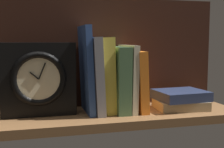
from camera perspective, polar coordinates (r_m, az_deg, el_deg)
name	(u,v)px	position (r cm, az deg, el deg)	size (l,w,h in cm)	color
ground_plane	(112,116)	(92.67, 0.08, -7.89)	(77.31, 23.39, 2.50)	brown
back_panel	(104,52)	(100.67, -1.57, 4.06)	(77.31, 1.20, 35.09)	black
book_blue_modern	(86,70)	(90.72, -4.80, 0.84)	(1.81, 14.36, 25.74)	#2D4C8E
book_gray_chess	(94,75)	(91.36, -3.29, -0.17)	(2.45, 16.25, 22.40)	gray
book_yellow_seinlanguage	(105,75)	(92.08, -1.30, -0.13)	(3.49, 12.67, 22.33)	gold
book_green_romantic	(118,79)	(93.26, 1.08, -0.91)	(3.86, 16.45, 19.53)	#476B44
book_cream_twain	(127,78)	(94.14, 2.90, -0.71)	(1.78, 16.38, 20.01)	beige
book_orange_pandolfini	(135,80)	(95.06, 4.34, -1.19)	(2.63, 16.68, 18.22)	orange
framed_clock	(39,79)	(88.97, -13.53, -0.94)	(20.89, 6.55, 20.89)	black
book_stack_side	(181,99)	(98.91, 12.65, -4.64)	(16.20, 13.85, 5.76)	#9E8966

